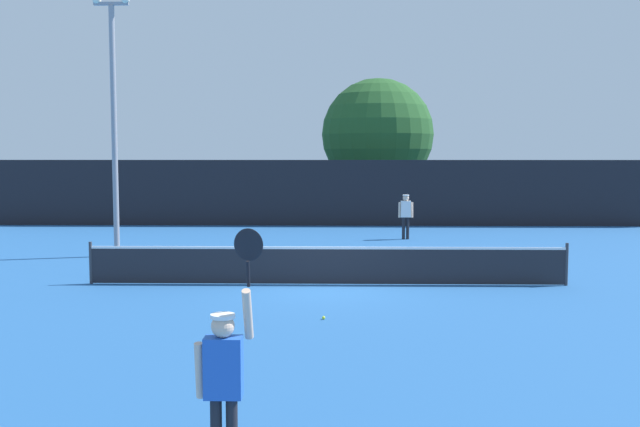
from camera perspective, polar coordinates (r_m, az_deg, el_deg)
name	(u,v)px	position (r m, az deg, el deg)	size (l,w,h in m)	color
ground_plane	(327,285)	(18.16, 0.56, -5.66)	(120.00, 120.00, 0.00)	#235693
tennis_net	(327,264)	(18.07, 0.56, -4.06)	(12.04, 0.08, 1.07)	#232328
perimeter_fence	(331,193)	(32.68, 0.85, 1.65)	(30.74, 0.12, 3.00)	black
player_serving	(225,370)	(7.46, -7.58, -12.18)	(0.67, 0.40, 2.55)	blue
player_receiving	(406,212)	(27.71, 6.82, 0.13)	(0.57, 0.25, 1.72)	white
tennis_ball	(324,318)	(14.43, 0.29, -8.27)	(0.07, 0.07, 0.07)	#CCE033
light_pole	(114,109)	(23.84, -16.06, 7.95)	(1.18, 0.28, 8.23)	gray
large_tree	(378,135)	(37.83, 4.61, 6.25)	(5.84, 5.84, 7.19)	brown
parked_car_near	(268,200)	(39.14, -4.17, 1.10)	(2.46, 4.42, 1.69)	#B7B7BC
parked_car_mid	(373,200)	(38.84, 4.23, 1.07)	(2.03, 4.26, 1.69)	#B7B7BC
parked_car_far	(449,200)	(39.70, 10.19, 1.09)	(2.15, 4.31, 1.69)	black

